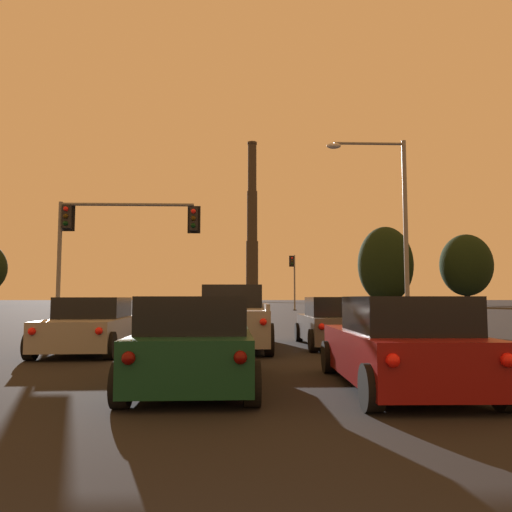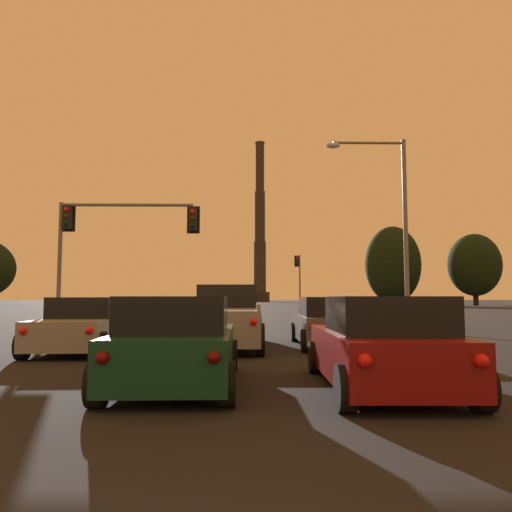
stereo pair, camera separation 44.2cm
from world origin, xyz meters
name	(u,v)px [view 2 (the right image)]	position (x,y,z in m)	size (l,w,h in m)	color
hatchback_center_lane_second	(178,345)	(-0.16, 7.70, 0.66)	(1.95, 4.12, 1.44)	#0F3823
hatchback_right_lane_second	(382,346)	(3.05, 7.34, 0.66)	(1.97, 4.13, 1.44)	maroon
pickup_truck_center_lane_front	(226,319)	(0.33, 14.30, 0.80)	(2.25, 5.53, 1.82)	gray
hatchback_right_lane_front	(328,324)	(3.34, 14.16, 0.66)	(1.92, 4.11, 1.44)	#4C4F54
sedan_left_lane_front	(86,326)	(-3.37, 13.17, 0.67)	(2.16, 4.77, 1.43)	gray
traffic_light_far_right	(299,274)	(6.76, 55.16, 4.05)	(0.78, 0.50, 6.19)	slate
traffic_light_overhead_left	(108,231)	(-5.25, 21.79, 4.38)	(6.39, 0.50, 5.67)	slate
street_lamp	(392,211)	(7.37, 21.20, 5.24)	(3.58, 0.36, 8.45)	slate
smokestack	(260,238)	(5.42, 167.87, 21.55)	(6.53, 6.53, 55.02)	#2B2722
treeline_far_left	(475,265)	(41.78, 87.86, 7.27)	(9.32, 8.39, 12.86)	black
treeline_center_left	(393,265)	(27.91, 90.76, 7.51)	(10.18, 9.16, 14.59)	black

